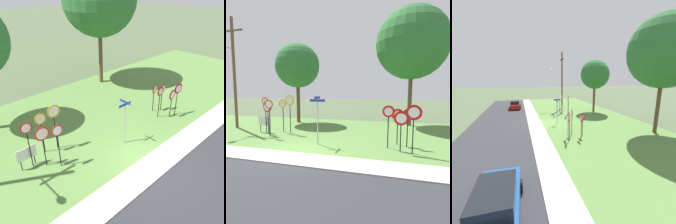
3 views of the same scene
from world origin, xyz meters
The scene contains 21 objects.
ground_plane centered at (0.00, 0.00, 0.00)m, with size 160.00×160.00×0.00m, color #4C5B3D.
road_asphalt centered at (0.00, -4.80, 0.01)m, with size 44.00×6.40×0.01m, color #2D2D33.
sidewalk_strip centered at (0.00, -0.80, 0.03)m, with size 44.00×1.60×0.06m, color #ADAA9E.
grass_median centered at (0.00, 6.00, 0.02)m, with size 44.00×12.00×0.04m, color #567F3D.
stop_sign_near_left centered at (-2.77, 4.15, 2.18)m, with size 0.78×0.11×2.91m.
stop_sign_near_right centered at (-4.07, 3.23, 1.85)m, with size 0.79×0.13×2.47m.
stop_sign_far_left centered at (-4.63, 3.72, 1.99)m, with size 0.61×0.11×2.75m.
stop_sign_far_center centered at (-3.52, 2.66, 1.90)m, with size 0.63×0.09×2.60m.
stop_sign_far_right centered at (-3.52, 4.35, 1.89)m, with size 0.66×0.11×2.57m.
yield_sign_near_left centered at (5.05, 3.04, 1.63)m, with size 0.69×0.16×2.15m.
yield_sign_near_right centered at (4.53, 2.17, 1.81)m, with size 0.66×0.11×2.40m.
yield_sign_far_left centered at (5.19, 1.60, 1.64)m, with size 0.75×0.10×2.16m.
yield_sign_far_right centered at (5.78, 1.54, 1.91)m, with size 0.78×0.15×2.50m.
yield_sign_center centered at (5.58, 2.69, 1.65)m, with size 0.68×0.11×2.17m.
street_name_post centered at (0.47, 1.78, 1.76)m, with size 0.96×0.82×2.88m.
utility_pole centered at (-8.53, 4.69, 5.12)m, with size 2.10×2.42×9.45m.
notice_board centered at (-4.83, 3.82, 0.87)m, with size 1.10×0.06×1.25m.
oak_tree_left centered at (-4.72, 9.12, 5.84)m, with size 4.46×4.46×8.05m.
oak_tree_right centered at (6.23, 10.29, 7.55)m, with size 6.46×6.46×10.75m.
parked_sedan_distant centered at (12.37, -3.46, 0.64)m, with size 4.38×1.97×1.39m.
parked_hatchback_near centered at (-10.90, -3.21, 0.64)m, with size 4.37×1.90×1.39m.
Camera 3 is at (17.71, -2.38, 5.25)m, focal length 24.79 mm.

